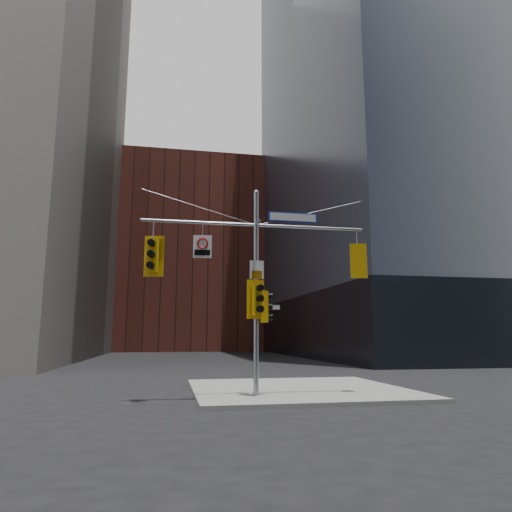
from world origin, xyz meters
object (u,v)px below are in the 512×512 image
object	(u,v)px
signal_assembly	(256,269)
regulatory_sign_arm	(202,246)
traffic_light_pole_front	(258,299)
traffic_light_east_arm	(358,262)
traffic_light_pole_side	(265,307)
traffic_light_west_arm	(153,255)
street_sign_blade	(293,217)

from	to	relation	value
signal_assembly	regulatory_sign_arm	xyz separation A→B (m)	(-1.89, -0.02, 0.76)
traffic_light_pole_front	regulatory_sign_arm	xyz separation A→B (m)	(-1.89, 0.25, 1.82)
traffic_light_east_arm	signal_assembly	bearing A→B (deg)	11.50
traffic_light_east_arm	traffic_light_pole_side	world-z (taller)	traffic_light_east_arm
signal_assembly	traffic_light_east_arm	distance (m)	3.81
signal_assembly	traffic_light_west_arm	bearing A→B (deg)	179.78
traffic_light_east_arm	street_sign_blade	distance (m)	2.88
traffic_light_pole_side	signal_assembly	bearing A→B (deg)	94.09
traffic_light_pole_front	street_sign_blade	xyz separation A→B (m)	(1.36, 0.27, 2.99)
traffic_light_west_arm	signal_assembly	bearing A→B (deg)	12.80
traffic_light_east_arm	traffic_light_pole_side	distance (m)	3.86
traffic_light_pole_front	regulatory_sign_arm	bearing A→B (deg)	158.97
traffic_light_pole_front	regulatory_sign_arm	world-z (taller)	regulatory_sign_arm
traffic_light_west_arm	traffic_light_east_arm	xyz separation A→B (m)	(7.35, -0.01, -0.00)
signal_assembly	traffic_light_pole_side	bearing A→B (deg)	0.78
traffic_light_east_arm	regulatory_sign_arm	size ratio (longest dim) A/B	1.59
street_sign_blade	traffic_light_pole_front	bearing A→B (deg)	-169.58
traffic_light_west_arm	street_sign_blade	xyz separation A→B (m)	(4.92, -0.01, 1.55)
traffic_light_west_arm	traffic_light_pole_side	world-z (taller)	traffic_light_west_arm
traffic_light_pole_side	street_sign_blade	xyz separation A→B (m)	(1.03, -0.00, 3.24)
traffic_light_east_arm	street_sign_blade	bearing A→B (deg)	11.44
traffic_light_pole_side	traffic_light_pole_front	size ratio (longest dim) A/B	0.81
signal_assembly	traffic_light_pole_front	xyz separation A→B (m)	(-0.00, -0.27, -1.06)
street_sign_blade	traffic_light_east_arm	bearing A→B (deg)	-0.85
traffic_light_west_arm	street_sign_blade	size ratio (longest dim) A/B	0.77
regulatory_sign_arm	traffic_light_pole_side	bearing A→B (deg)	7.31
traffic_light_west_arm	traffic_light_pole_front	bearing A→B (deg)	8.51
traffic_light_east_arm	traffic_light_pole_front	distance (m)	4.07
traffic_light_east_arm	regulatory_sign_arm	bearing A→B (deg)	11.70
signal_assembly	traffic_light_pole_front	distance (m)	1.09
traffic_light_west_arm	traffic_light_east_arm	bearing A→B (deg)	12.92
signal_assembly	traffic_light_east_arm	world-z (taller)	signal_assembly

